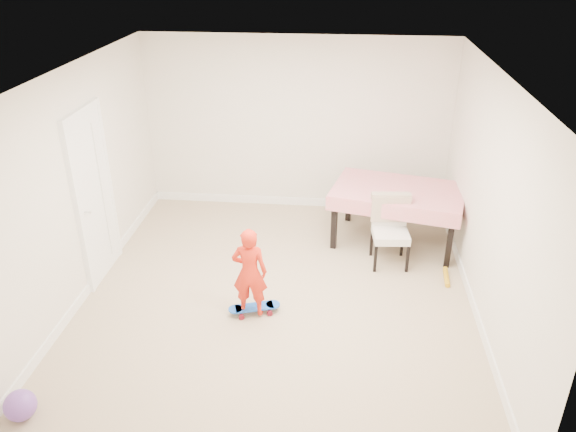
# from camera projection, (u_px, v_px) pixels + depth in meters

# --- Properties ---
(ground) EXTENTS (5.00, 5.00, 0.00)m
(ground) POSITION_uv_depth(u_px,v_px,m) (278.00, 295.00, 6.64)
(ground) COLOR tan
(ground) RESTS_ON ground
(ceiling) EXTENTS (4.50, 5.00, 0.04)m
(ceiling) POSITION_uv_depth(u_px,v_px,m) (276.00, 76.00, 5.49)
(ceiling) COLOR white
(ceiling) RESTS_ON wall_back
(wall_back) EXTENTS (4.50, 0.04, 2.60)m
(wall_back) POSITION_uv_depth(u_px,v_px,m) (297.00, 126.00, 8.27)
(wall_back) COLOR silver
(wall_back) RESTS_ON ground
(wall_front) EXTENTS (4.50, 0.04, 2.60)m
(wall_front) POSITION_uv_depth(u_px,v_px,m) (235.00, 344.00, 3.86)
(wall_front) COLOR silver
(wall_front) RESTS_ON ground
(wall_left) EXTENTS (0.04, 5.00, 2.60)m
(wall_left) POSITION_uv_depth(u_px,v_px,m) (79.00, 187.00, 6.26)
(wall_left) COLOR silver
(wall_left) RESTS_ON ground
(wall_right) EXTENTS (0.04, 5.00, 2.60)m
(wall_right) POSITION_uv_depth(u_px,v_px,m) (489.00, 204.00, 5.86)
(wall_right) COLOR silver
(wall_right) RESTS_ON ground
(door) EXTENTS (0.11, 0.94, 2.11)m
(door) POSITION_uv_depth(u_px,v_px,m) (94.00, 198.00, 6.65)
(door) COLOR white
(door) RESTS_ON ground
(baseboard_back) EXTENTS (4.50, 0.02, 0.12)m
(baseboard_back) POSITION_uv_depth(u_px,v_px,m) (296.00, 201.00, 8.83)
(baseboard_back) COLOR white
(baseboard_back) RESTS_ON ground
(baseboard_left) EXTENTS (0.02, 5.00, 0.12)m
(baseboard_left) POSITION_uv_depth(u_px,v_px,m) (95.00, 280.00, 6.81)
(baseboard_left) COLOR white
(baseboard_left) RESTS_ON ground
(baseboard_right) EXTENTS (0.02, 5.00, 0.12)m
(baseboard_right) POSITION_uv_depth(u_px,v_px,m) (472.00, 301.00, 6.42)
(baseboard_right) COLOR white
(baseboard_right) RESTS_ON ground
(dining_table) EXTENTS (1.89, 1.42, 0.80)m
(dining_table) POSITION_uv_depth(u_px,v_px,m) (396.00, 216.00, 7.62)
(dining_table) COLOR #B3090C
(dining_table) RESTS_ON ground
(dining_chair) EXTENTS (0.55, 0.62, 0.91)m
(dining_chair) POSITION_uv_depth(u_px,v_px,m) (391.00, 232.00, 7.08)
(dining_chair) COLOR beige
(dining_chair) RESTS_ON ground
(skateboard) EXTENTS (0.62, 0.38, 0.09)m
(skateboard) POSITION_uv_depth(u_px,v_px,m) (254.00, 309.00, 6.31)
(skateboard) COLOR blue
(skateboard) RESTS_ON ground
(child) EXTENTS (0.39, 0.26, 1.05)m
(child) POSITION_uv_depth(u_px,v_px,m) (250.00, 275.00, 6.06)
(child) COLOR red
(child) RESTS_ON ground
(balloon) EXTENTS (0.28, 0.28, 0.28)m
(balloon) POSITION_uv_depth(u_px,v_px,m) (20.00, 405.00, 4.90)
(balloon) COLOR purple
(balloon) RESTS_ON ground
(foam_toy) EXTENTS (0.09, 0.40, 0.06)m
(foam_toy) POSITION_uv_depth(u_px,v_px,m) (446.00, 277.00, 6.93)
(foam_toy) COLOR gold
(foam_toy) RESTS_ON ground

